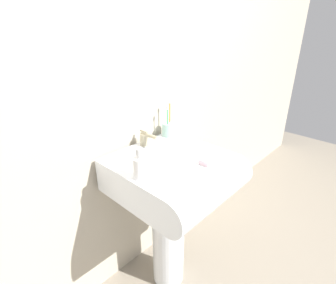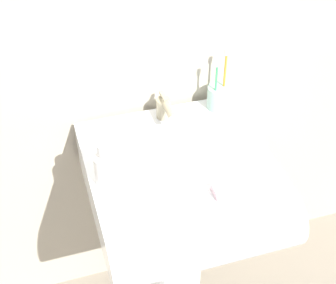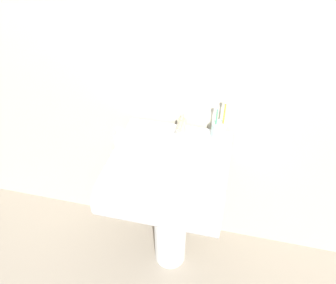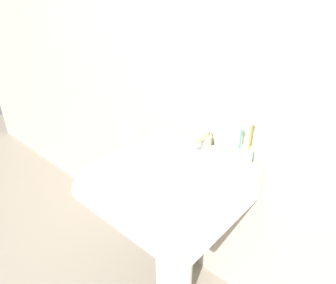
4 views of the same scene
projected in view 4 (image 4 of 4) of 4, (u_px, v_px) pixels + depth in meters
name	position (u px, v px, depth m)	size (l,w,h in m)	color
wall_back	(221.00, 71.00, 1.38)	(5.00, 0.05, 2.40)	#B7AD99
sink_pedestal	(174.00, 253.00, 1.62)	(0.19, 0.19, 0.69)	white
sink_basin	(165.00, 190.00, 1.36)	(0.55, 0.58, 0.18)	white
faucet	(205.00, 141.00, 1.45)	(0.05, 0.13, 0.09)	tan
toothbrush_cup	(243.00, 156.00, 1.35)	(0.08, 0.08, 0.22)	#99BFB2
soap_bottle	(129.00, 141.00, 1.43)	(0.06, 0.06, 0.14)	white
bar_soap	(160.00, 193.00, 1.19)	(0.07, 0.05, 0.02)	silver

